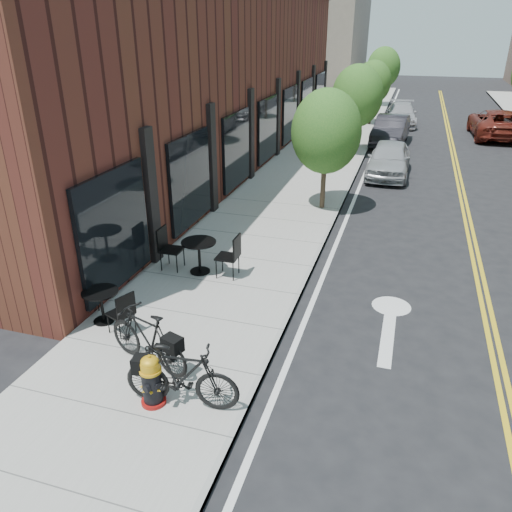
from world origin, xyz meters
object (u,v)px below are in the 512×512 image
(bicycle_left, at_px, (147,339))
(bistro_set_b, at_px, (199,252))
(fire_hydrant, at_px, (152,381))
(parked_car_c, at_px, (401,114))
(bicycle_right, at_px, (182,377))
(parked_car_a, at_px, (389,159))
(parked_car_b, at_px, (391,130))
(parked_car_far, at_px, (496,124))
(bistro_set_c, at_px, (101,302))

(bicycle_left, bearing_deg, bistro_set_b, -152.42)
(fire_hydrant, distance_m, parked_car_c, 27.16)
(bicycle_right, xyz_separation_m, parked_car_a, (2.20, 15.08, 0.01))
(parked_car_b, bearing_deg, bistro_set_b, -97.69)
(parked_car_b, xyz_separation_m, parked_car_far, (5.39, 3.47, 0.03))
(parked_car_b, bearing_deg, bicycle_right, -90.97)
(bistro_set_b, distance_m, bistro_set_c, 2.85)
(bistro_set_b, relative_size, parked_car_c, 0.44)
(bicycle_right, bearing_deg, parked_car_far, -22.41)
(bicycle_left, distance_m, bicycle_right, 1.27)
(parked_car_a, distance_m, parked_car_c, 11.85)
(bistro_set_b, bearing_deg, bicycle_right, -70.71)
(parked_car_c, bearing_deg, bistro_set_b, -102.38)
(parked_car_b, distance_m, parked_car_c, 5.79)
(fire_hydrant, distance_m, bistro_set_b, 4.68)
(bicycle_left, xyz_separation_m, bistro_set_b, (-0.59, 3.68, -0.02))
(bicycle_left, height_order, bistro_set_c, bicycle_left)
(bistro_set_b, relative_size, parked_car_b, 0.45)
(bistro_set_c, height_order, parked_car_far, parked_car_far)
(fire_hydrant, bearing_deg, parked_car_c, 106.87)
(fire_hydrant, height_order, bicycle_left, bicycle_left)
(parked_car_far, bearing_deg, bistro_set_b, 63.75)
(bicycle_left, relative_size, bicycle_right, 1.00)
(parked_car_b, xyz_separation_m, parked_car_c, (0.27, 5.79, -0.07))
(bicycle_left, height_order, parked_car_c, parked_car_c)
(fire_hydrant, xyz_separation_m, parked_car_b, (2.39, 21.24, 0.16))
(bistro_set_c, distance_m, parked_car_b, 19.88)
(fire_hydrant, distance_m, parked_car_far, 25.91)
(fire_hydrant, xyz_separation_m, parked_car_a, (2.68, 15.17, 0.14))
(bistro_set_b, bearing_deg, bistro_set_c, -111.08)
(bistro_set_c, xyz_separation_m, parked_car_b, (4.51, 19.36, 0.14))
(fire_hydrant, distance_m, parked_car_a, 15.41)
(parked_car_a, bearing_deg, bicycle_right, -97.72)
(fire_hydrant, bearing_deg, bicycle_right, 33.77)
(bistro_set_b, height_order, parked_car_far, parked_car_far)
(bicycle_right, bearing_deg, parked_car_c, -10.53)
(fire_hydrant, xyz_separation_m, bistro_set_b, (-1.12, 4.55, 0.10))
(bicycle_right, bearing_deg, bistro_set_c, 49.64)
(fire_hydrant, distance_m, bicycle_right, 0.50)
(bicycle_left, bearing_deg, parked_car_c, -168.54)
(bistro_set_b, xyz_separation_m, bistro_set_c, (-1.00, -2.66, -0.08))
(bicycle_left, bearing_deg, bistro_set_c, -104.08)
(parked_car_c, bearing_deg, parked_car_a, -92.73)
(parked_car_far, bearing_deg, bicycle_left, 68.36)
(bistro_set_c, bearing_deg, bicycle_left, -10.30)
(bistro_set_b, xyz_separation_m, parked_car_far, (8.90, 20.17, 0.10))
(bistro_set_b, relative_size, bistro_set_c, 1.14)
(bicycle_right, height_order, parked_car_a, parked_car_a)
(fire_hydrant, bearing_deg, parked_car_a, 102.46)
(fire_hydrant, bearing_deg, bistro_set_b, 126.35)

